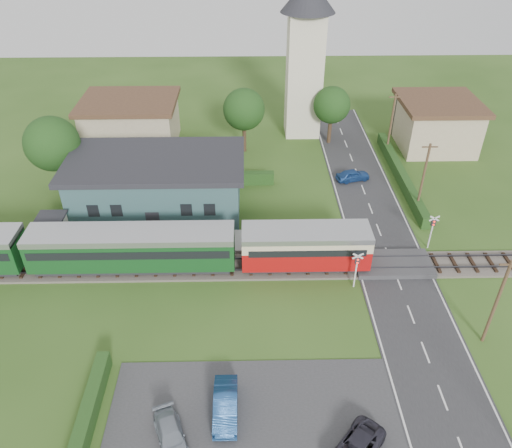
{
  "coord_description": "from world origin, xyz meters",
  "views": [
    {
      "loc": [
        -1.69,
        -29.04,
        25.97
      ],
      "look_at": [
        -1.05,
        4.0,
        2.93
      ],
      "focal_mm": 35.0,
      "sensor_mm": 36.0,
      "label": 1
    }
  ],
  "objects_px": {
    "crossing_signal_near": "(357,265)",
    "crossing_signal_far": "(432,227)",
    "car_on_road": "(353,175)",
    "car_park_blue": "(225,405)",
    "church_tower": "(306,48)",
    "station_building": "(158,184)",
    "house_west": "(131,122)",
    "pedestrian_far": "(102,231)",
    "equipment_hut": "(53,230)",
    "pedestrian_near": "(220,234)",
    "car_park_silver": "(171,435)",
    "train": "(91,248)",
    "house_east": "(436,123)"
  },
  "relations": [
    {
      "from": "crossing_signal_near",
      "to": "crossing_signal_far",
      "type": "height_order",
      "value": "same"
    },
    {
      "from": "car_on_road",
      "to": "car_park_blue",
      "type": "xyz_separation_m",
      "value": [
        -12.34,
        -27.19,
        0.09
      ]
    },
    {
      "from": "church_tower",
      "to": "crossing_signal_far",
      "type": "bearing_deg",
      "value": -69.98
    },
    {
      "from": "station_building",
      "to": "house_west",
      "type": "distance_m",
      "value": 14.87
    },
    {
      "from": "pedestrian_far",
      "to": "station_building",
      "type": "bearing_deg",
      "value": -50.05
    },
    {
      "from": "station_building",
      "to": "crossing_signal_far",
      "type": "distance_m",
      "value": 24.51
    },
    {
      "from": "equipment_hut",
      "to": "pedestrian_far",
      "type": "bearing_deg",
      "value": 2.62
    },
    {
      "from": "pedestrian_near",
      "to": "pedestrian_far",
      "type": "xyz_separation_m",
      "value": [
        -9.95,
        0.66,
        0.01
      ]
    },
    {
      "from": "car_park_silver",
      "to": "equipment_hut",
      "type": "bearing_deg",
      "value": 102.28
    },
    {
      "from": "house_west",
      "to": "pedestrian_far",
      "type": "relative_size",
      "value": 5.64
    },
    {
      "from": "train",
      "to": "crossing_signal_near",
      "type": "distance_m",
      "value": 20.51
    },
    {
      "from": "house_west",
      "to": "car_on_road",
      "type": "relative_size",
      "value": 3.11
    },
    {
      "from": "crossing_signal_far",
      "to": "pedestrian_near",
      "type": "distance_m",
      "value": 17.7
    },
    {
      "from": "train",
      "to": "car_park_silver",
      "type": "xyz_separation_m",
      "value": [
        7.86,
        -15.03,
        -1.58
      ]
    },
    {
      "from": "house_east",
      "to": "crossing_signal_near",
      "type": "relative_size",
      "value": 2.69
    },
    {
      "from": "crossing_signal_far",
      "to": "car_park_blue",
      "type": "relative_size",
      "value": 0.82
    },
    {
      "from": "station_building",
      "to": "house_west",
      "type": "bearing_deg",
      "value": 109.65
    },
    {
      "from": "crossing_signal_near",
      "to": "car_park_silver",
      "type": "distance_m",
      "value": 17.83
    },
    {
      "from": "equipment_hut",
      "to": "car_on_road",
      "type": "xyz_separation_m",
      "value": [
        27.21,
        10.73,
        -1.11
      ]
    },
    {
      "from": "train",
      "to": "car_on_road",
      "type": "distance_m",
      "value": 27.08
    },
    {
      "from": "house_west",
      "to": "car_on_road",
      "type": "xyz_separation_m",
      "value": [
        24.21,
        -9.07,
        -2.15
      ]
    },
    {
      "from": "car_park_blue",
      "to": "crossing_signal_far",
      "type": "bearing_deg",
      "value": 42.72
    },
    {
      "from": "house_west",
      "to": "train",
      "type": "bearing_deg",
      "value": -87.42
    },
    {
      "from": "crossing_signal_near",
      "to": "car_on_road",
      "type": "bearing_deg",
      "value": 80.23
    },
    {
      "from": "equipment_hut",
      "to": "car_park_silver",
      "type": "xyz_separation_m",
      "value": [
        11.9,
        -18.23,
        -1.15
      ]
    },
    {
      "from": "church_tower",
      "to": "pedestrian_near",
      "type": "xyz_separation_m",
      "value": [
        -9.08,
        -23.28,
        -8.83
      ]
    },
    {
      "from": "car_on_road",
      "to": "pedestrian_far",
      "type": "height_order",
      "value": "pedestrian_far"
    },
    {
      "from": "crossing_signal_far",
      "to": "pedestrian_near",
      "type": "bearing_deg",
      "value": 178.95
    },
    {
      "from": "car_on_road",
      "to": "car_park_silver",
      "type": "relative_size",
      "value": 0.96
    },
    {
      "from": "station_building",
      "to": "car_on_road",
      "type": "relative_size",
      "value": 4.61
    },
    {
      "from": "house_east",
      "to": "crossing_signal_far",
      "type": "bearing_deg",
      "value": -108.08
    },
    {
      "from": "equipment_hut",
      "to": "pedestrian_far",
      "type": "xyz_separation_m",
      "value": [
        3.97,
        0.18,
        -0.34
      ]
    },
    {
      "from": "train",
      "to": "car_park_silver",
      "type": "distance_m",
      "value": 17.04
    },
    {
      "from": "train",
      "to": "crossing_signal_far",
      "type": "relative_size",
      "value": 13.18
    },
    {
      "from": "church_tower",
      "to": "crossing_signal_far",
      "type": "height_order",
      "value": "church_tower"
    },
    {
      "from": "crossing_signal_near",
      "to": "house_west",
      "type": "bearing_deg",
      "value": 130.11
    },
    {
      "from": "equipment_hut",
      "to": "car_park_silver",
      "type": "bearing_deg",
      "value": -56.87
    },
    {
      "from": "church_tower",
      "to": "car_park_blue",
      "type": "distance_m",
      "value": 41.2
    },
    {
      "from": "car_on_road",
      "to": "pedestrian_far",
      "type": "xyz_separation_m",
      "value": [
        -23.24,
        -10.55,
        0.77
      ]
    },
    {
      "from": "house_west",
      "to": "crossing_signal_far",
      "type": "bearing_deg",
      "value": -35.77
    },
    {
      "from": "crossing_signal_far",
      "to": "car_on_road",
      "type": "xyz_separation_m",
      "value": [
        -4.39,
        11.54,
        -1.5
      ]
    },
    {
      "from": "car_park_silver",
      "to": "crossing_signal_near",
      "type": "bearing_deg",
      "value": 24.44
    },
    {
      "from": "crossing_signal_far",
      "to": "pedestrian_near",
      "type": "xyz_separation_m",
      "value": [
        -17.68,
        0.32,
        -0.74
      ]
    },
    {
      "from": "house_west",
      "to": "car_park_silver",
      "type": "height_order",
      "value": "house_west"
    },
    {
      "from": "train",
      "to": "crossing_signal_far",
      "type": "xyz_separation_m",
      "value": [
        27.56,
        2.39,
        -0.04
      ]
    },
    {
      "from": "house_west",
      "to": "pedestrian_far",
      "type": "xyz_separation_m",
      "value": [
        0.97,
        -19.62,
        -1.38
      ]
    },
    {
      "from": "train",
      "to": "crossing_signal_near",
      "type": "xyz_separation_m",
      "value": [
        20.36,
        -2.41,
        -0.04
      ]
    },
    {
      "from": "pedestrian_near",
      "to": "car_park_blue",
      "type": "bearing_deg",
      "value": 114.19
    },
    {
      "from": "station_building",
      "to": "church_tower",
      "type": "distance_m",
      "value": 23.89
    },
    {
      "from": "car_park_silver",
      "to": "pedestrian_near",
      "type": "distance_m",
      "value": 17.88
    }
  ]
}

